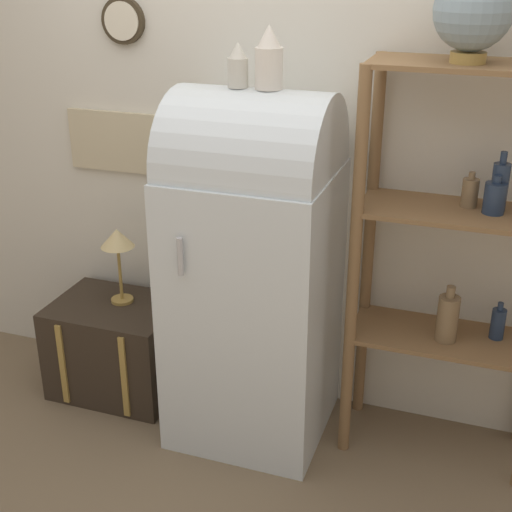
{
  "coord_description": "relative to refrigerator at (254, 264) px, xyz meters",
  "views": [
    {
      "loc": [
        0.94,
        -2.43,
        2.11
      ],
      "look_at": [
        0.01,
        0.23,
        0.87
      ],
      "focal_mm": 50.0,
      "sensor_mm": 36.0,
      "label": 1
    }
  ],
  "objects": [
    {
      "name": "ground_plane",
      "position": [
        0.0,
        -0.23,
        -0.83
      ],
      "size": [
        12.0,
        12.0,
        0.0
      ],
      "primitive_type": "plane",
      "color": "#7A664C"
    },
    {
      "name": "wall_back",
      "position": [
        -0.0,
        0.35,
        0.52
      ],
      "size": [
        7.0,
        0.09,
        2.7
      ],
      "color": "silver",
      "rests_on": "ground_plane"
    },
    {
      "name": "vase_left",
      "position": [
        -0.07,
        0.0,
        0.84
      ],
      "size": [
        0.08,
        0.08,
        0.17
      ],
      "color": "beige",
      "rests_on": "refrigerator"
    },
    {
      "name": "desk_lamp",
      "position": [
        -0.73,
        0.1,
        -0.04
      ],
      "size": [
        0.16,
        0.16,
        0.39
      ],
      "color": "#AD8942",
      "rests_on": "suitcase_trunk"
    },
    {
      "name": "suitcase_trunk",
      "position": [
        -0.75,
        0.05,
        -0.59
      ],
      "size": [
        0.61,
        0.47,
        0.48
      ],
      "color": "#33281E",
      "rests_on": "ground_plane"
    },
    {
      "name": "refrigerator",
      "position": [
        0.0,
        0.0,
        0.0
      ],
      "size": [
        0.67,
        0.68,
        1.59
      ],
      "color": "silver",
      "rests_on": "ground_plane"
    },
    {
      "name": "shelf_unit",
      "position": [
        0.83,
        0.12,
        0.15
      ],
      "size": [
        0.8,
        0.37,
        1.71
      ],
      "color": "olive",
      "rests_on": "ground_plane"
    },
    {
      "name": "vase_center",
      "position": [
        0.06,
        0.01,
        0.87
      ],
      "size": [
        0.11,
        0.11,
        0.24
      ],
      "color": "silver",
      "rests_on": "refrigerator"
    },
    {
      "name": "globe",
      "position": [
        0.79,
        0.09,
        1.06
      ],
      "size": [
        0.28,
        0.28,
        0.32
      ],
      "color": "#AD8942",
      "rests_on": "shelf_unit"
    }
  ]
}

